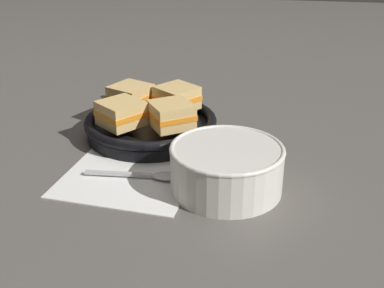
# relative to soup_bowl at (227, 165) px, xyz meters

# --- Properties ---
(ground_plane) EXTENTS (4.00, 4.00, 0.00)m
(ground_plane) POSITION_rel_soup_bowl_xyz_m (-0.09, 0.02, -0.04)
(ground_plane) COLOR #56514C
(napkin) EXTENTS (0.23, 0.20, 0.00)m
(napkin) POSITION_rel_soup_bowl_xyz_m (-0.17, -0.00, -0.04)
(napkin) COLOR white
(napkin) RESTS_ON ground_plane
(soup_bowl) EXTENTS (0.18, 0.18, 0.08)m
(soup_bowl) POSITION_rel_soup_bowl_xyz_m (0.00, 0.00, 0.00)
(soup_bowl) COLOR silver
(soup_bowl) RESTS_ON ground_plane
(spoon) EXTENTS (0.17, 0.03, 0.01)m
(spoon) POSITION_rel_soup_bowl_xyz_m (-0.12, 0.01, -0.03)
(spoon) COLOR #B7B7BC
(spoon) RESTS_ON napkin
(skillet) EXTENTS (0.28, 0.33, 0.04)m
(skillet) POSITION_rel_soup_bowl_xyz_m (-0.18, 0.18, -0.02)
(skillet) COLOR black
(skillet) RESTS_ON ground_plane
(sandwich_near_left) EXTENTS (0.10, 0.10, 0.05)m
(sandwich_near_left) POSITION_rel_soup_bowl_xyz_m (-0.13, 0.23, 0.02)
(sandwich_near_left) COLOR #DBB26B
(sandwich_near_left) RESTS_ON skillet
(sandwich_near_right) EXTENTS (0.10, 0.10, 0.05)m
(sandwich_near_right) POSITION_rel_soup_bowl_xyz_m (-0.23, 0.22, 0.02)
(sandwich_near_right) COLOR #DBB26B
(sandwich_near_right) RESTS_ON skillet
(sandwich_far_left) EXTENTS (0.10, 0.10, 0.05)m
(sandwich_far_left) POSITION_rel_soup_bowl_xyz_m (-0.22, 0.13, 0.02)
(sandwich_far_left) COLOR #DBB26B
(sandwich_far_left) RESTS_ON skillet
(sandwich_far_right) EXTENTS (0.10, 0.10, 0.05)m
(sandwich_far_right) POSITION_rel_soup_bowl_xyz_m (-0.12, 0.14, 0.02)
(sandwich_far_right) COLOR #DBB26B
(sandwich_far_right) RESTS_ON skillet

